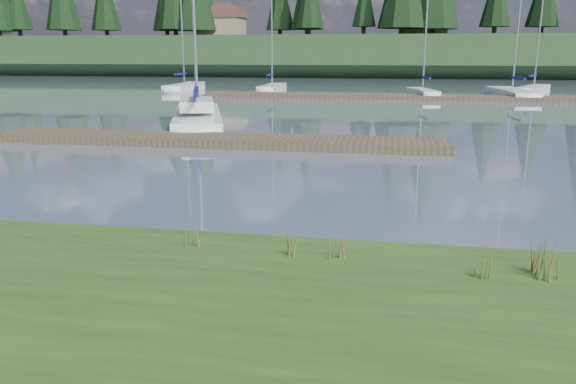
# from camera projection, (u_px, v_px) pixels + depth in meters

# --- Properties ---
(ground) EXTENTS (200.00, 200.00, 0.00)m
(ground) POSITION_uv_depth(u_px,v_px,m) (361.00, 99.00, 39.02)
(ground) COLOR slate
(ground) RESTS_ON ground
(ridge) EXTENTS (200.00, 20.00, 5.00)m
(ridge) POSITION_uv_depth(u_px,v_px,m) (378.00, 57.00, 79.47)
(ridge) COLOR #1D361B
(ridge) RESTS_ON ground
(sailboat_main) EXTENTS (4.96, 9.89, 13.98)m
(sailboat_main) POSITION_uv_depth(u_px,v_px,m) (198.00, 114.00, 25.57)
(sailboat_main) COLOR white
(sailboat_main) RESTS_ON ground
(dock_near) EXTENTS (16.00, 2.00, 0.30)m
(dock_near) POSITION_uv_depth(u_px,v_px,m) (214.00, 140.00, 19.63)
(dock_near) COLOR #4C3D2C
(dock_near) RESTS_ON ground
(dock_far) EXTENTS (26.00, 2.20, 0.30)m
(dock_far) POSITION_uv_depth(u_px,v_px,m) (390.00, 97.00, 38.64)
(dock_far) COLOR #4C3D2C
(dock_far) RESTS_ON ground
(sailboat_bg_0) EXTENTS (1.88, 7.90, 11.38)m
(sailboat_bg_0) POSITION_uv_depth(u_px,v_px,m) (187.00, 86.00, 47.94)
(sailboat_bg_0) COLOR white
(sailboat_bg_0) RESTS_ON ground
(sailboat_bg_1) EXTENTS (1.51, 6.93, 10.42)m
(sailboat_bg_1) POSITION_uv_depth(u_px,v_px,m) (273.00, 87.00, 46.41)
(sailboat_bg_1) COLOR white
(sailboat_bg_1) RESTS_ON ground
(sailboat_bg_2) EXTENTS (2.36, 6.11, 9.23)m
(sailboat_bg_2) POSITION_uv_depth(u_px,v_px,m) (421.00, 92.00, 40.72)
(sailboat_bg_2) COLOR white
(sailboat_bg_2) RESTS_ON ground
(sailboat_bg_3) EXTENTS (2.48, 8.89, 12.80)m
(sailboat_bg_3) POSITION_uv_depth(u_px,v_px,m) (509.00, 92.00, 40.85)
(sailboat_bg_3) COLOR white
(sailboat_bg_3) RESTS_ON ground
(sailboat_bg_4) EXTENTS (4.02, 6.80, 10.22)m
(sailboat_bg_4) POSITION_uv_depth(u_px,v_px,m) (535.00, 89.00, 44.59)
(sailboat_bg_4) COLOR white
(sailboat_bg_4) RESTS_ON ground
(weed_0) EXTENTS (0.17, 0.14, 0.51)m
(weed_0) POSITION_uv_depth(u_px,v_px,m) (293.00, 242.00, 7.88)
(weed_0) COLOR #475B23
(weed_0) RESTS_ON bank
(weed_1) EXTENTS (0.17, 0.14, 0.44)m
(weed_1) POSITION_uv_depth(u_px,v_px,m) (337.00, 246.00, 7.78)
(weed_1) COLOR #475B23
(weed_1) RESTS_ON bank
(weed_2) EXTENTS (0.17, 0.14, 0.60)m
(weed_2) POSITION_uv_depth(u_px,v_px,m) (552.00, 262.00, 7.01)
(weed_2) COLOR #475B23
(weed_2) RESTS_ON bank
(weed_3) EXTENTS (0.17, 0.14, 0.51)m
(weed_3) POSITION_uv_depth(u_px,v_px,m) (194.00, 233.00, 8.26)
(weed_3) COLOR #475B23
(weed_3) RESTS_ON bank
(weed_4) EXTENTS (0.17, 0.14, 0.50)m
(weed_4) POSITION_uv_depth(u_px,v_px,m) (484.00, 262.00, 7.10)
(weed_4) COLOR #475B23
(weed_4) RESTS_ON bank
(weed_5) EXTENTS (0.17, 0.14, 0.58)m
(weed_5) POSITION_uv_depth(u_px,v_px,m) (536.00, 256.00, 7.23)
(weed_5) COLOR #475B23
(weed_5) RESTS_ON bank
(mud_lip) EXTENTS (60.00, 0.50, 0.14)m
(mud_lip) POSITION_uv_depth(u_px,v_px,m) (255.00, 253.00, 8.84)
(mud_lip) COLOR #33281C
(mud_lip) RESTS_ON ground
(house_0) EXTENTS (6.30, 5.30, 4.65)m
(house_0) POSITION_uv_depth(u_px,v_px,m) (221.00, 22.00, 79.23)
(house_0) COLOR gray
(house_0) RESTS_ON ridge
(house_1) EXTENTS (6.30, 5.30, 4.65)m
(house_1) POSITION_uv_depth(u_px,v_px,m) (424.00, 20.00, 75.36)
(house_1) COLOR gray
(house_1) RESTS_ON ridge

